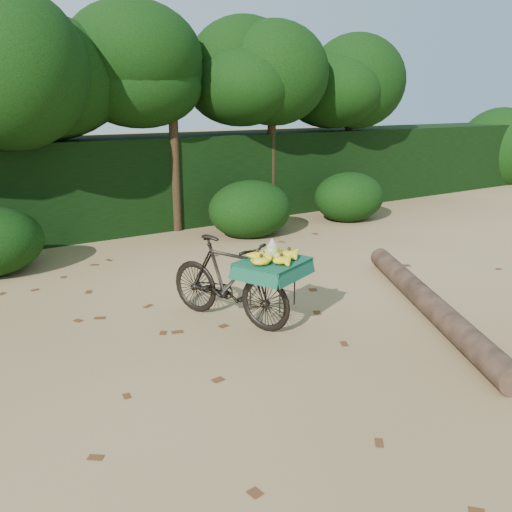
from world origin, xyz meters
TOP-DOWN VIEW (x-y plane):
  - ground at (0.00, 0.00)m, footprint 80.00×80.00m
  - vendor_bicycle at (-0.97, 0.86)m, footprint 1.20×1.82m
  - fallen_log at (1.16, -0.21)m, footprint 2.13×3.57m
  - hedge_backdrop at (0.00, 6.30)m, footprint 26.00×1.80m
  - tree_row at (-0.65, 5.50)m, footprint 14.50×2.00m
  - bush_clumps at (0.50, 4.30)m, footprint 8.80×1.70m
  - leaf_litter at (0.00, 0.65)m, footprint 7.00×7.30m

SIDE VIEW (x-z plane):
  - ground at x=0.00m, z-range 0.00..0.00m
  - leaf_litter at x=0.00m, z-range 0.00..0.01m
  - fallen_log at x=1.16m, z-range 0.00..0.28m
  - bush_clumps at x=0.50m, z-range 0.00..0.90m
  - vendor_bicycle at x=-0.97m, z-range 0.01..1.02m
  - hedge_backdrop at x=0.00m, z-range 0.00..1.80m
  - tree_row at x=-0.65m, z-range 0.00..4.00m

